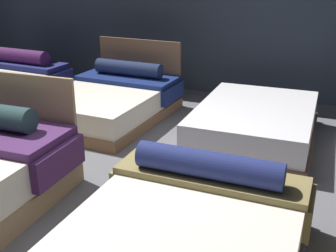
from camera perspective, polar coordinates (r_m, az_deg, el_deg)
ground_plane at (r=4.42m, az=-5.89°, el=-7.41°), size 18.00×18.00×0.02m
bed_2 at (r=3.07m, az=1.67°, el=-16.19°), size 1.68×2.09×0.70m
bed_5 at (r=6.16m, az=-7.93°, el=3.46°), size 1.65×2.13×1.01m
bed_6 at (r=5.40m, az=11.76°, el=0.32°), size 1.48×2.04×0.45m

